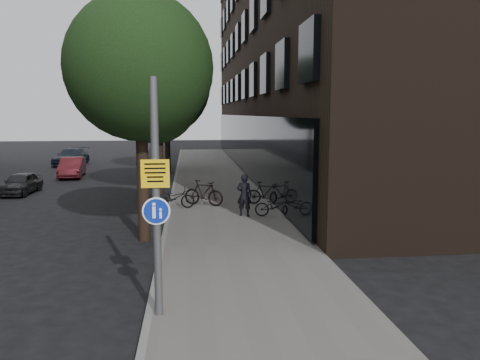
{
  "coord_description": "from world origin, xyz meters",
  "views": [
    {
      "loc": [
        -1.19,
        -9.95,
        3.94
      ],
      "look_at": [
        0.3,
        3.55,
        2.0
      ],
      "focal_mm": 35.0,
      "sensor_mm": 36.0,
      "label": 1
    }
  ],
  "objects": [
    {
      "name": "building_right_dark_brick",
      "position": [
        8.5,
        22.0,
        9.0
      ],
      "size": [
        12.0,
        40.0,
        18.0
      ],
      "primitive_type": "cube",
      "color": "black",
      "rests_on": "ground"
    },
    {
      "name": "parked_car_far",
      "position": [
        -10.16,
        26.98,
        0.64
      ],
      "size": [
        2.25,
        4.58,
        1.28
      ],
      "primitive_type": "imported",
      "rotation": [
        0.0,
        0.0,
        -0.11
      ],
      "color": "black",
      "rests_on": "ground"
    },
    {
      "name": "street_tree_far",
      "position": [
        -2.53,
        22.14,
        5.11
      ],
      "size": [
        5.0,
        5.0,
        7.8
      ],
      "color": "black",
      "rests_on": "ground"
    },
    {
      "name": "curb_edge",
      "position": [
        -2.0,
        10.0,
        0.07
      ],
      "size": [
        0.15,
        60.0,
        0.13
      ],
      "primitive_type": "cube",
      "color": "slate",
      "rests_on": "ground"
    },
    {
      "name": "parked_car_mid",
      "position": [
        -8.4,
        19.83,
        0.61
      ],
      "size": [
        1.67,
        3.83,
        1.23
      ],
      "primitive_type": "imported",
      "rotation": [
        0.0,
        0.0,
        0.1
      ],
      "color": "maroon",
      "rests_on": "ground"
    },
    {
      "name": "parked_car_near",
      "position": [
        -9.42,
        13.82,
        0.53
      ],
      "size": [
        1.44,
        3.2,
        1.07
      ],
      "primitive_type": "imported",
      "rotation": [
        0.0,
        0.0,
        -0.06
      ],
      "color": "black",
      "rests_on": "ground"
    },
    {
      "name": "parked_bike_facade_near",
      "position": [
        2.0,
        6.86,
        0.53
      ],
      "size": [
        1.64,
        0.91,
        0.82
      ],
      "primitive_type": "imported",
      "rotation": [
        0.0,
        0.0,
        1.32
      ],
      "color": "black",
      "rests_on": "sidewalk"
    },
    {
      "name": "street_tree_mid",
      "position": [
        -2.53,
        13.14,
        5.11
      ],
      "size": [
        5.0,
        5.0,
        7.8
      ],
      "color": "black",
      "rests_on": "ground"
    },
    {
      "name": "parked_bike_curb_far",
      "position": [
        -0.59,
        9.31,
        0.65
      ],
      "size": [
        1.8,
        1.25,
        1.06
      ],
      "primitive_type": "imported",
      "rotation": [
        0.0,
        0.0,
        1.09
      ],
      "color": "black",
      "rests_on": "sidewalk"
    },
    {
      "name": "signpost",
      "position": [
        -1.8,
        -1.32,
        2.38
      ],
      "size": [
        0.52,
        0.15,
        4.47
      ],
      "rotation": [
        0.0,
        0.0,
        0.0
      ],
      "color": "#595B5E",
      "rests_on": "sidewalk"
    },
    {
      "name": "ground",
      "position": [
        0.0,
        0.0,
        0.0
      ],
      "size": [
        120.0,
        120.0,
        0.0
      ],
      "primitive_type": "plane",
      "color": "black",
      "rests_on": "ground"
    },
    {
      "name": "pedestrian",
      "position": [
        0.86,
        7.13,
        0.91
      ],
      "size": [
        0.68,
        0.57,
        1.58
      ],
      "primitive_type": "imported",
      "rotation": [
        0.0,
        0.0,
        2.76
      ],
      "color": "black",
      "rests_on": "sidewalk"
    },
    {
      "name": "sidewalk",
      "position": [
        0.25,
        10.0,
        0.06
      ],
      "size": [
        4.5,
        60.0,
        0.12
      ],
      "primitive_type": "cube",
      "color": "#5F5C57",
      "rests_on": "ground"
    },
    {
      "name": "street_tree_near",
      "position": [
        -2.53,
        4.64,
        5.11
      ],
      "size": [
        4.4,
        4.4,
        7.5
      ],
      "color": "black",
      "rests_on": "ground"
    },
    {
      "name": "parked_bike_curb_near",
      "position": [
        -1.8,
        8.87,
        0.55
      ],
      "size": [
        1.64,
        0.58,
        0.86
      ],
      "primitive_type": "imported",
      "rotation": [
        0.0,
        0.0,
        1.58
      ],
      "color": "black",
      "rests_on": "sidewalk"
    },
    {
      "name": "parked_bike_facade_far",
      "position": [
        2.0,
        9.26,
        0.6
      ],
      "size": [
        1.67,
        0.91,
        0.97
      ],
      "primitive_type": "imported",
      "rotation": [
        0.0,
        0.0,
        1.27
      ],
      "color": "black",
      "rests_on": "sidewalk"
    }
  ]
}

